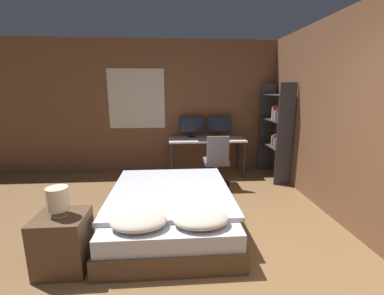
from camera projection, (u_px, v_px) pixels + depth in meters
wall_back at (186, 107)px, 5.40m from camera, size 12.00×0.08×2.70m
wall_side_right at (342, 118)px, 3.31m from camera, size 0.06×12.00×2.70m
bed at (171, 209)px, 3.26m from camera, size 1.51×1.98×0.53m
nightstand at (63, 242)px, 2.47m from camera, size 0.47×0.43×0.56m
bedside_lamp at (58, 199)px, 2.37m from camera, size 0.20×0.20×0.28m
desk at (207, 143)px, 5.21m from camera, size 1.52×0.63×0.74m
monitor_left at (192, 126)px, 5.32m from camera, size 0.50×0.16×0.42m
monitor_right at (219, 125)px, 5.36m from camera, size 0.50×0.16×0.42m
keyboard at (208, 140)px, 4.98m from camera, size 0.39×0.13×0.02m
computer_mouse at (223, 140)px, 5.00m from camera, size 0.07×0.05×0.04m
office_chair at (216, 166)px, 4.61m from camera, size 0.52×0.52×0.94m
bookshelf at (278, 127)px, 4.86m from camera, size 0.30×0.93×1.83m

